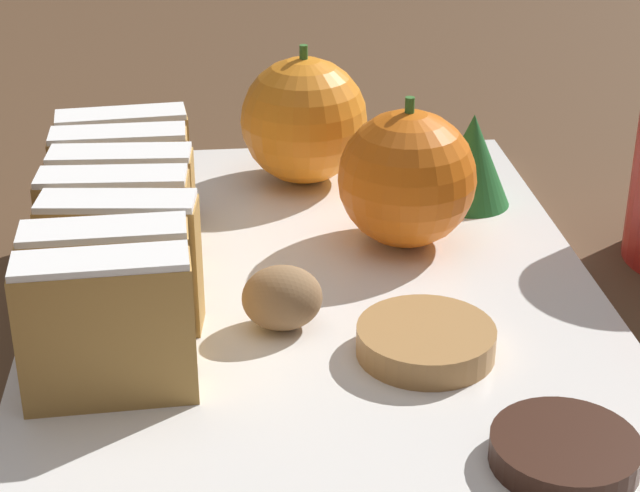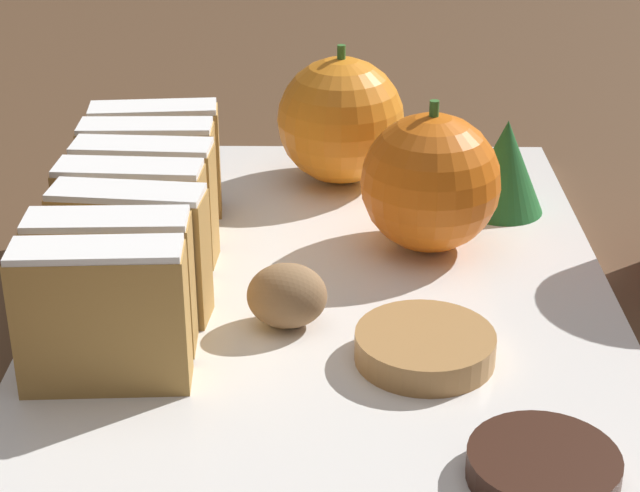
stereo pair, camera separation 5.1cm
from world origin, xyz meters
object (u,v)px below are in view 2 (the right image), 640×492
at_px(orange_near, 333,120).
at_px(walnut, 277,296).
at_px(orange_far, 421,182).
at_px(chocolate_cookie, 530,467).

bearing_deg(orange_near, walnut, -98.25).
height_order(orange_near, orange_far, orange_near).
distance_m(orange_far, chocolate_cookie, 0.20).
bearing_deg(orange_near, chocolate_cookie, -75.89).
distance_m(orange_near, walnut, 0.18).
xyz_separation_m(orange_far, chocolate_cookie, (0.03, -0.20, -0.03)).
height_order(walnut, chocolate_cookie, walnut).
bearing_deg(chocolate_cookie, walnut, 131.25).
distance_m(orange_far, walnut, 0.11).
relative_size(orange_far, walnut, 2.18).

